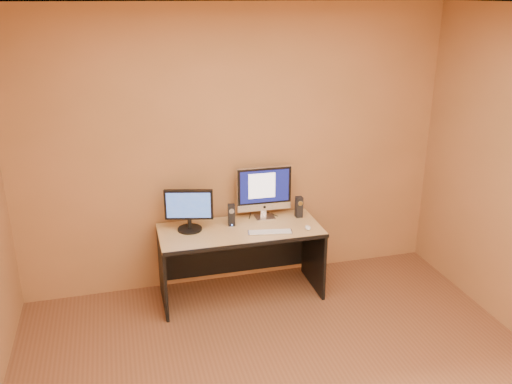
% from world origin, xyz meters
% --- Properties ---
extents(walls, '(4.00, 4.00, 2.60)m').
position_xyz_m(walls, '(0.00, 0.00, 1.30)').
color(walls, '#9C673F').
rests_on(walls, ground).
extents(ceiling, '(4.00, 4.00, 0.00)m').
position_xyz_m(ceiling, '(0.00, 0.00, 2.60)').
color(ceiling, white).
rests_on(ceiling, walls).
extents(desk, '(1.45, 0.64, 0.67)m').
position_xyz_m(desk, '(-0.05, 1.64, 0.34)').
color(desk, tan).
rests_on(desk, ground).
extents(imac, '(0.52, 0.20, 0.50)m').
position_xyz_m(imac, '(0.24, 1.84, 0.92)').
color(imac, silver).
rests_on(imac, desk).
extents(second_monitor, '(0.48, 0.32, 0.38)m').
position_xyz_m(second_monitor, '(-0.49, 1.73, 0.86)').
color(second_monitor, black).
rests_on(second_monitor, desk).
extents(speaker_left, '(0.07, 0.07, 0.20)m').
position_xyz_m(speaker_left, '(-0.10, 1.74, 0.77)').
color(speaker_left, black).
rests_on(speaker_left, desk).
extents(speaker_right, '(0.06, 0.07, 0.20)m').
position_xyz_m(speaker_right, '(0.55, 1.77, 0.77)').
color(speaker_right, black).
rests_on(speaker_right, desk).
extents(keyboard, '(0.40, 0.17, 0.02)m').
position_xyz_m(keyboard, '(0.19, 1.49, 0.68)').
color(keyboard, '#BBBBC0').
rests_on(keyboard, desk).
extents(mouse, '(0.07, 0.10, 0.03)m').
position_xyz_m(mouse, '(0.54, 1.48, 0.69)').
color(mouse, silver).
rests_on(mouse, desk).
extents(cable_a, '(0.10, 0.18, 0.01)m').
position_xyz_m(cable_a, '(0.31, 1.91, 0.67)').
color(cable_a, black).
rests_on(cable_a, desk).
extents(cable_b, '(0.06, 0.16, 0.01)m').
position_xyz_m(cable_b, '(0.12, 1.91, 0.67)').
color(cable_b, black).
rests_on(cable_b, desk).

